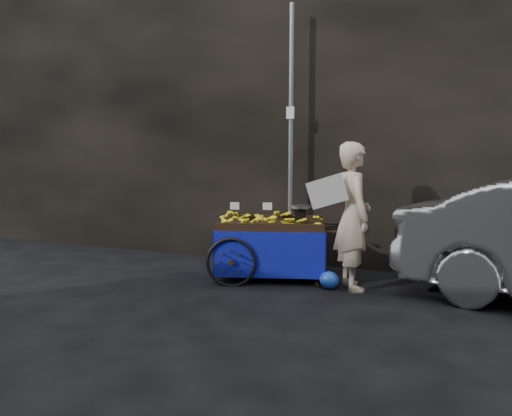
% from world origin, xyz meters
% --- Properties ---
extents(ground, '(80.00, 80.00, 0.00)m').
position_xyz_m(ground, '(0.00, 0.00, 0.00)').
color(ground, black).
rests_on(ground, ground).
extents(building_wall, '(13.50, 2.00, 5.00)m').
position_xyz_m(building_wall, '(0.39, 2.60, 2.50)').
color(building_wall, black).
rests_on(building_wall, ground).
extents(street_pole, '(0.12, 0.10, 4.00)m').
position_xyz_m(street_pole, '(0.30, 1.30, 2.01)').
color(street_pole, slate).
rests_on(street_pole, ground).
extents(banana_cart, '(2.25, 1.45, 1.13)m').
position_xyz_m(banana_cart, '(0.15, 0.66, 0.70)').
color(banana_cart, black).
rests_on(banana_cart, ground).
extents(vendor, '(0.98, 0.85, 1.96)m').
position_xyz_m(vendor, '(1.40, 0.52, 0.98)').
color(vendor, '#C8B194').
rests_on(vendor, ground).
extents(plastic_bag, '(0.27, 0.21, 0.24)m').
position_xyz_m(plastic_bag, '(1.13, 0.37, 0.12)').
color(plastic_bag, '#1845B9').
rests_on(plastic_bag, ground).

